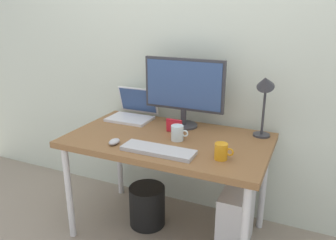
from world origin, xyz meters
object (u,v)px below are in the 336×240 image
object	(u,v)px
desk_lamp	(265,92)
wastebasket	(147,206)
desk	(168,146)
monitor	(184,88)
glass_cup	(177,133)
mouse	(114,142)
computer_tower	(236,219)
laptop	(133,111)
photo_frame	(175,126)
coffee_mug	(221,151)
keyboard	(158,150)

from	to	relation	value
desk_lamp	wastebasket	world-z (taller)	desk_lamp
desk	monitor	world-z (taller)	monitor
monitor	desk	bearing A→B (deg)	-92.09
monitor	glass_cup	world-z (taller)	monitor
mouse	computer_tower	world-z (taller)	mouse
monitor	laptop	xyz separation A→B (m)	(-0.42, 0.02, -0.22)
monitor	mouse	distance (m)	0.61
laptop	photo_frame	world-z (taller)	laptop
wastebasket	monitor	bearing A→B (deg)	50.76
desk_lamp	coffee_mug	distance (m)	0.52
desk_lamp	desk	bearing A→B (deg)	-155.88
coffee_mug	glass_cup	size ratio (longest dim) A/B	0.95
laptop	mouse	xyz separation A→B (m)	(0.15, -0.51, -0.04)
desk	coffee_mug	bearing A→B (deg)	-23.97
mouse	glass_cup	distance (m)	0.40
photo_frame	computer_tower	world-z (taller)	photo_frame
photo_frame	coffee_mug	bearing A→B (deg)	-35.09
monitor	keyboard	distance (m)	0.55
coffee_mug	computer_tower	size ratio (longest dim) A/B	0.26
desk_lamp	wastebasket	xyz separation A→B (m)	(-0.73, -0.23, -0.88)
photo_frame	desk	bearing A→B (deg)	-92.81
coffee_mug	wastebasket	world-z (taller)	coffee_mug
photo_frame	computer_tower	distance (m)	0.73
laptop	keyboard	distance (m)	0.68
keyboard	photo_frame	distance (m)	0.34
glass_cup	desk_lamp	bearing A→B (deg)	28.88
wastebasket	desk_lamp	bearing A→B (deg)	17.35
wastebasket	coffee_mug	bearing A→B (deg)	-18.98
desk_lamp	monitor	bearing A→B (deg)	-179.93
desk	keyboard	size ratio (longest dim) A/B	2.96
desk_lamp	photo_frame	world-z (taller)	desk_lamp
glass_cup	laptop	bearing A→B (deg)	149.77
laptop	desk_lamp	distance (m)	0.99
laptop	glass_cup	distance (m)	0.56
desk	glass_cup	world-z (taller)	glass_cup
keyboard	wastebasket	size ratio (longest dim) A/B	1.47
coffee_mug	photo_frame	world-z (taller)	same
coffee_mug	wastebasket	size ratio (longest dim) A/B	0.36
desk	computer_tower	bearing A→B (deg)	4.84
laptop	coffee_mug	distance (m)	0.93
glass_cup	wastebasket	size ratio (longest dim) A/B	0.38
laptop	wastebasket	distance (m)	0.71
desk	photo_frame	size ratio (longest dim) A/B	11.82
laptop	wastebasket	bearing A→B (deg)	-46.32
desk_lamp	coffee_mug	bearing A→B (deg)	-108.78
computer_tower	coffee_mug	bearing A→B (deg)	-106.46
monitor	computer_tower	size ratio (longest dim) A/B	1.37
glass_cup	computer_tower	world-z (taller)	glass_cup
mouse	desk	bearing A→B (deg)	43.33
keyboard	desk_lamp	bearing A→B (deg)	43.76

